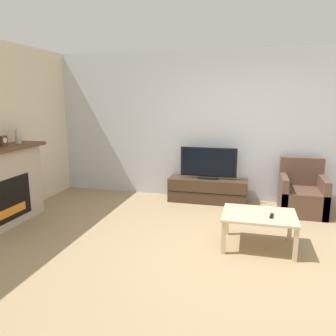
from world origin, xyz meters
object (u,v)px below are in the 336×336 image
tv_stand (208,190)px  armchair (302,195)px  mantel_clock (3,141)px  remote (272,216)px  coffee_table (259,218)px  tv (208,164)px  mantel_vase_right (18,136)px

tv_stand → armchair: size_ratio=1.61×
mantel_clock → remote: mantel_clock is taller
mantel_clock → remote: (3.76, -0.00, -0.80)m
coffee_table → mantel_clock: bearing=-179.0°
tv → mantel_clock: bearing=-147.1°
remote → coffee_table: bearing=163.6°
mantel_clock → coffee_table: 3.71m
mantel_clock → coffee_table: size_ratio=0.17×
mantel_vase_right → armchair: size_ratio=0.28×
mantel_vase_right → tv: mantel_vase_right is taller
armchair → remote: (-0.57, -1.59, 0.16)m
tv → remote: tv is taller
mantel_vase_right → remote: bearing=-4.9°
coffee_table → mantel_vase_right: bearing=175.9°
coffee_table → remote: size_ratio=5.82×
mantel_clock → remote: 3.84m
mantel_clock → tv_stand: mantel_clock is taller
mantel_vase_right → mantel_clock: size_ratio=1.61×
tv → armchair: size_ratio=1.15×
tv → armchair: tv is taller
tv_stand → coffee_table: size_ratio=1.57×
tv_stand → mantel_vase_right: bearing=-152.1°
armchair → mantel_vase_right: bearing=-163.7°
coffee_table → tv_stand: bearing=116.7°
tv_stand → armchair: (1.57, -0.19, 0.07)m
mantel_clock → tv: (2.75, 1.78, -0.55)m
tv → armchair: bearing=-6.8°
tv_stand → mantel_clock: bearing=-147.1°
mantel_vase_right → armchair: bearing=16.3°
tv → armchair: (1.57, -0.19, -0.41)m
tv → mantel_vase_right: bearing=-152.1°
tv_stand → remote: 2.06m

